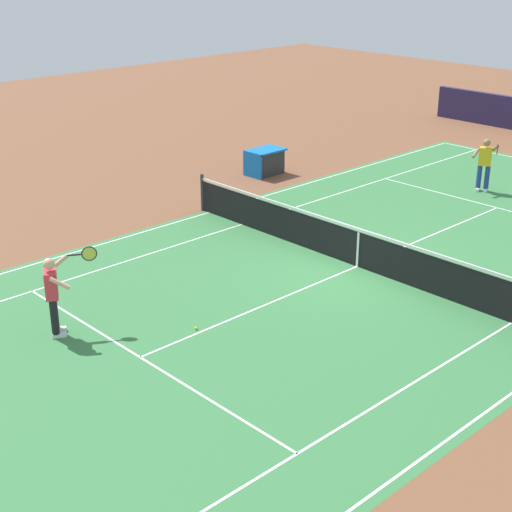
{
  "coord_description": "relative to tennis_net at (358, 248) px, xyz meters",
  "views": [
    {
      "loc": [
        13.74,
        10.91,
        7.38
      ],
      "look_at": [
        2.83,
        -0.57,
        0.9
      ],
      "focal_mm": 54.93,
      "sensor_mm": 36.0,
      "label": 1
    }
  ],
  "objects": [
    {
      "name": "tennis_player_near",
      "position": [
        7.04,
        -1.9,
        0.44
      ],
      "size": [
        1.19,
        0.75,
        1.7
      ],
      "color": "black",
      "rests_on": "ground_plane"
    },
    {
      "name": "tennis_player_far",
      "position": [
        -7.53,
        -1.2,
        0.44
      ],
      "size": [
        0.87,
        0.99,
        1.7
      ],
      "color": "navy",
      "rests_on": "ground_plane"
    },
    {
      "name": "equipment_cart_tarped",
      "position": [
        -3.89,
        -7.22,
        -0.05
      ],
      "size": [
        1.25,
        0.84,
        0.85
      ],
      "color": "#2D2D33",
      "rests_on": "ground_plane"
    },
    {
      "name": "court_line_markings",
      "position": [
        0.0,
        0.0,
        -0.49
      ],
      "size": [
        23.85,
        11.05,
        0.01
      ],
      "color": "white",
      "rests_on": "ground_plane"
    },
    {
      "name": "court_slab",
      "position": [
        0.0,
        0.0,
        -0.49
      ],
      "size": [
        24.2,
        11.4,
        0.0
      ],
      "primitive_type": "cube",
      "color": "#387A42",
      "rests_on": "ground_plane"
    },
    {
      "name": "tennis_net",
      "position": [
        0.0,
        0.0,
        0.0
      ],
      "size": [
        0.1,
        11.7,
        1.08
      ],
      "color": "#2D2D33",
      "rests_on": "ground_plane"
    },
    {
      "name": "ground_plane",
      "position": [
        0.0,
        0.0,
        -0.49
      ],
      "size": [
        60.0,
        60.0,
        0.0
      ],
      "primitive_type": "plane",
      "color": "brown"
    },
    {
      "name": "tennis_ball",
      "position": [
        4.91,
        -0.15,
        -0.46
      ],
      "size": [
        0.07,
        0.07,
        0.07
      ],
      "primitive_type": "sphere",
      "color": "#CCE01E",
      "rests_on": "ground_plane"
    }
  ]
}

